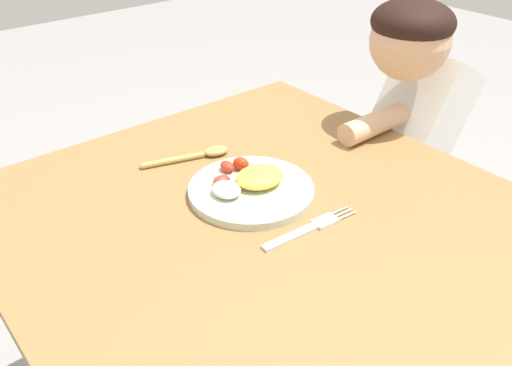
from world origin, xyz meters
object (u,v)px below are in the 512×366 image
Objects in this scene: plate at (250,187)px; person at (412,154)px; spoon at (199,155)px; fork at (308,229)px.

plate is 0.57m from person.
plate is at bearing 91.58° from person.
person is (-0.02, 0.56, -0.13)m from plate.
spoon is 0.60m from person.
plate is 0.18m from spoon.
fork is at bearing 107.42° from person.
person reaches higher than spoon.
plate is 0.16m from fork.
fork is 0.60m from person.
spoon is (-0.34, -0.00, 0.01)m from fork.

